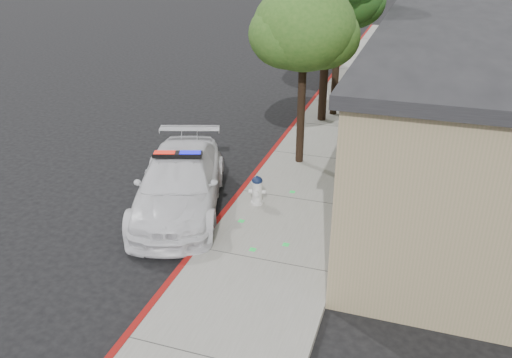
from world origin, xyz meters
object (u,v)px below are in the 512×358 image
Objects in this scene: street_tree_near at (304,31)px; police_car at (180,183)px; clapboard_building at (497,84)px; fire_hydrant at (257,190)px.

police_car is at bearing -121.66° from street_tree_near.
street_tree_near reaches higher than police_car.
police_car is at bearing -137.44° from clapboard_building.
street_tree_near is at bearing 70.27° from fire_hydrant.
fire_hydrant is at bearing 0.58° from police_car.
police_car is 1.04× the size of street_tree_near.
clapboard_building reaches higher than fire_hydrant.
street_tree_near reaches higher than clapboard_building.
clapboard_building is 10.76m from police_car.
fire_hydrant is 0.15× the size of street_tree_near.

